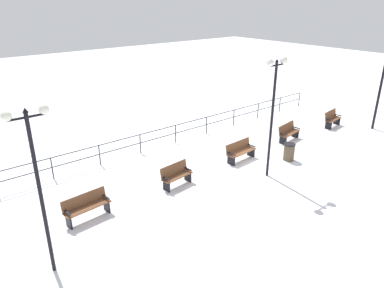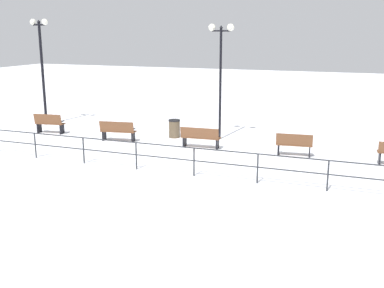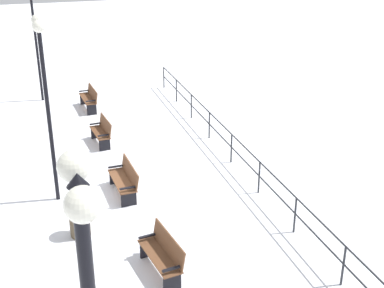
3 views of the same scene
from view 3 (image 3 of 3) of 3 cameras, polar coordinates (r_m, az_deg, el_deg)
The scene contains 9 objects.
ground_plane at distance 15.16m, azimuth -7.65°, elevation -5.46°, with size 80.00×80.00×0.00m, color white.
bench_nearest at distance 22.03m, azimuth -11.17°, elevation 4.98°, with size 0.61×1.68×0.91m.
bench_second at distance 18.43m, azimuth -9.83°, elevation 1.39°, with size 0.62×1.44×0.92m.
bench_third at distance 14.96m, azimuth -7.37°, elevation -3.83°, with size 0.64×1.67×0.90m.
bench_fourth at distance 11.73m, azimuth -3.23°, elevation -11.90°, with size 0.74×1.63×0.92m.
lamppost_near at distance 23.04m, azimuth -16.96°, elevation 12.73°, with size 0.26×1.12×4.83m.
lamppost_middle at distance 13.87m, azimuth -15.99°, elevation 8.00°, with size 0.31×1.15×5.07m.
waterfront_railing at distance 15.81m, azimuth 5.79°, elevation -1.36°, with size 0.05×19.59×0.99m.
trash_bin at distance 13.28m, azimuth -12.21°, elevation -8.19°, with size 0.53×0.53×0.83m.
Camera 3 is at (2.02, 13.17, 7.21)m, focal length 48.69 mm.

